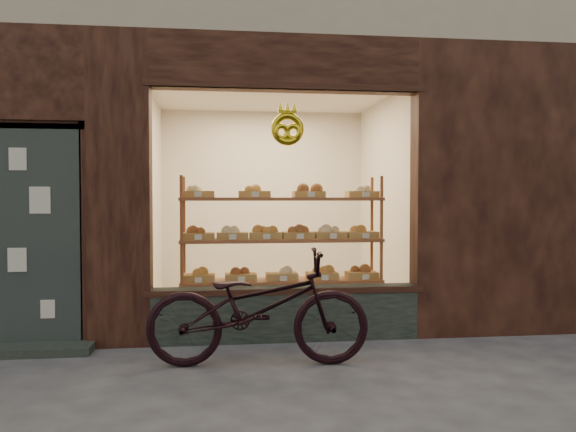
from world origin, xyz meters
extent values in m
plane|color=#35343B|center=(0.00, 0.00, 0.00)|extent=(90.00, 90.00, 0.00)
cube|color=black|center=(0.45, 2.12, 0.28)|extent=(2.70, 0.25, 0.55)
cube|color=#2B3333|center=(-2.00, 2.06, 1.10)|extent=(0.90, 0.04, 2.15)
cube|color=black|center=(-2.00, 1.90, 0.04)|extent=(1.15, 0.35, 0.08)
torus|color=gold|center=(0.45, 2.02, 2.15)|extent=(0.33, 0.07, 0.33)
cube|color=brown|center=(0.45, 2.55, 0.05)|extent=(2.20, 0.45, 0.04)
cube|color=brown|center=(0.45, 2.55, 0.55)|extent=(2.20, 0.45, 0.03)
cube|color=brown|center=(0.45, 2.55, 1.00)|extent=(2.20, 0.45, 0.04)
cube|color=brown|center=(0.45, 2.55, 1.45)|extent=(2.20, 0.45, 0.04)
cylinder|color=brown|center=(-0.62, 2.35, 0.85)|extent=(0.04, 0.04, 1.70)
cylinder|color=brown|center=(1.52, 2.35, 0.85)|extent=(0.04, 0.04, 1.70)
cylinder|color=brown|center=(-0.62, 2.75, 0.85)|extent=(0.04, 0.04, 1.70)
cylinder|color=brown|center=(1.52, 2.75, 0.85)|extent=(0.04, 0.04, 1.70)
cube|color=olive|center=(-0.45, 2.55, 0.60)|extent=(0.34, 0.24, 0.07)
sphere|color=#A0702D|center=(-0.45, 2.55, 0.69)|extent=(0.11, 0.11, 0.11)
cube|color=beige|center=(-0.45, 2.36, 0.60)|extent=(0.07, 0.01, 0.05)
cube|color=olive|center=(0.00, 2.55, 0.60)|extent=(0.34, 0.24, 0.07)
sphere|color=brown|center=(0.00, 2.55, 0.69)|extent=(0.11, 0.11, 0.11)
cube|color=beige|center=(0.00, 2.36, 0.60)|extent=(0.07, 0.01, 0.05)
cube|color=olive|center=(0.45, 2.55, 0.60)|extent=(0.34, 0.24, 0.07)
sphere|color=#C5B287|center=(0.45, 2.55, 0.69)|extent=(0.11, 0.11, 0.11)
cube|color=beige|center=(0.45, 2.36, 0.60)|extent=(0.07, 0.01, 0.05)
cube|color=olive|center=(0.90, 2.55, 0.60)|extent=(0.34, 0.24, 0.07)
sphere|color=#A0702D|center=(0.90, 2.55, 0.69)|extent=(0.11, 0.11, 0.11)
cube|color=beige|center=(0.90, 2.36, 0.60)|extent=(0.07, 0.01, 0.05)
cube|color=olive|center=(1.35, 2.55, 0.60)|extent=(0.34, 0.24, 0.07)
sphere|color=brown|center=(1.35, 2.55, 0.69)|extent=(0.11, 0.11, 0.11)
cube|color=beige|center=(1.35, 2.36, 0.60)|extent=(0.08, 0.01, 0.05)
cube|color=olive|center=(-0.45, 2.55, 1.05)|extent=(0.34, 0.24, 0.07)
sphere|color=brown|center=(-0.45, 2.55, 1.14)|extent=(0.11, 0.11, 0.11)
cube|color=beige|center=(-0.45, 2.36, 1.05)|extent=(0.07, 0.01, 0.06)
cube|color=olive|center=(-0.09, 2.55, 1.05)|extent=(0.34, 0.24, 0.07)
sphere|color=#C5B287|center=(-0.09, 2.55, 1.14)|extent=(0.11, 0.11, 0.11)
cube|color=beige|center=(-0.09, 2.36, 1.05)|extent=(0.08, 0.01, 0.06)
cube|color=olive|center=(0.27, 2.55, 1.05)|extent=(0.34, 0.24, 0.07)
sphere|color=#A0702D|center=(0.27, 2.55, 1.14)|extent=(0.11, 0.11, 0.11)
cube|color=beige|center=(0.27, 2.36, 1.05)|extent=(0.07, 0.01, 0.06)
cube|color=olive|center=(0.63, 2.55, 1.05)|extent=(0.34, 0.24, 0.07)
sphere|color=brown|center=(0.63, 2.55, 1.14)|extent=(0.11, 0.11, 0.11)
cube|color=beige|center=(0.63, 2.36, 1.05)|extent=(0.07, 0.01, 0.06)
cube|color=olive|center=(0.99, 2.55, 1.05)|extent=(0.34, 0.24, 0.07)
sphere|color=#C5B287|center=(0.99, 2.55, 1.14)|extent=(0.11, 0.11, 0.11)
cube|color=beige|center=(0.99, 2.36, 1.05)|extent=(0.08, 0.01, 0.06)
cube|color=olive|center=(1.35, 2.55, 1.05)|extent=(0.34, 0.24, 0.07)
sphere|color=#A0702D|center=(1.35, 2.55, 1.14)|extent=(0.11, 0.11, 0.11)
cube|color=beige|center=(1.35, 2.36, 1.05)|extent=(0.08, 0.01, 0.06)
cube|color=olive|center=(-0.45, 2.55, 1.50)|extent=(0.34, 0.24, 0.07)
sphere|color=#C5B287|center=(-0.45, 2.55, 1.59)|extent=(0.11, 0.11, 0.11)
cube|color=beige|center=(-0.45, 2.36, 1.50)|extent=(0.07, 0.01, 0.06)
cube|color=olive|center=(0.15, 2.55, 1.50)|extent=(0.34, 0.24, 0.07)
sphere|color=#A0702D|center=(0.15, 2.55, 1.59)|extent=(0.11, 0.11, 0.11)
cube|color=beige|center=(0.15, 2.36, 1.50)|extent=(0.08, 0.01, 0.06)
cube|color=olive|center=(0.75, 2.55, 1.50)|extent=(0.34, 0.24, 0.07)
sphere|color=brown|center=(0.75, 2.55, 1.59)|extent=(0.11, 0.11, 0.11)
cube|color=beige|center=(0.75, 2.36, 1.50)|extent=(0.07, 0.01, 0.06)
cube|color=olive|center=(1.35, 2.55, 1.50)|extent=(0.34, 0.24, 0.07)
sphere|color=#C5B287|center=(1.35, 2.55, 1.59)|extent=(0.11, 0.11, 0.11)
cube|color=beige|center=(1.35, 2.36, 1.50)|extent=(0.08, 0.01, 0.06)
imported|color=black|center=(0.10, 1.30, 0.51)|extent=(1.97, 0.79, 1.01)
camera|label=1|loc=(-0.23, -3.56, 1.46)|focal=35.00mm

